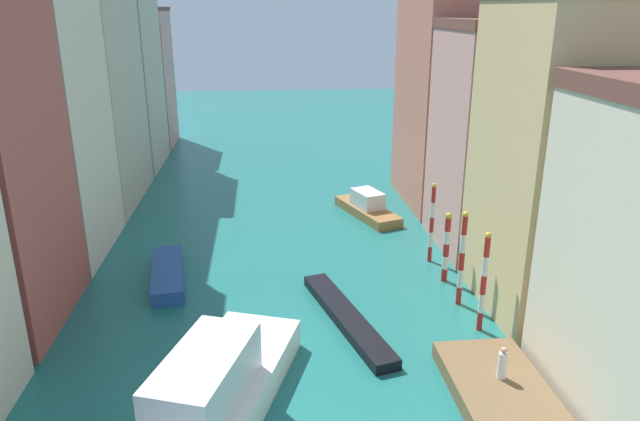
# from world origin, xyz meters

# --- Properties ---
(ground_plane) EXTENTS (154.00, 154.00, 0.00)m
(ground_plane) POSITION_xyz_m (0.00, 24.50, 0.00)
(ground_plane) COLOR #1E6B66
(building_left_2) EXTENTS (6.96, 9.17, 20.89)m
(building_left_2) POSITION_xyz_m (-14.15, 23.29, 10.46)
(building_left_2) COLOR beige
(building_left_2) RESTS_ON ground
(building_left_3) EXTENTS (6.96, 12.14, 17.74)m
(building_left_3) POSITION_xyz_m (-14.15, 33.92, 8.88)
(building_left_3) COLOR #BCB299
(building_left_3) RESTS_ON ground
(building_left_4) EXTENTS (6.96, 10.21, 20.57)m
(building_left_4) POSITION_xyz_m (-14.15, 45.47, 10.30)
(building_left_4) COLOR #BCB299
(building_left_4) RESTS_ON ground
(building_left_5) EXTENTS (6.96, 7.68, 15.10)m
(building_left_5) POSITION_xyz_m (-14.15, 54.83, 7.56)
(building_left_5) COLOR tan
(building_left_5) RESTS_ON ground
(building_right_1) EXTENTS (6.96, 8.50, 15.91)m
(building_right_1) POSITION_xyz_m (14.15, 13.50, 7.97)
(building_right_1) COLOR #DBB77A
(building_right_1) RESTS_ON ground
(building_right_2) EXTENTS (6.96, 7.93, 14.35)m
(building_right_2) POSITION_xyz_m (14.15, 21.84, 7.19)
(building_right_2) COLOR tan
(building_right_2) RESTS_ON ground
(building_right_3) EXTENTS (6.96, 10.60, 22.21)m
(building_right_3) POSITION_xyz_m (14.15, 31.35, 11.12)
(building_right_3) COLOR #C6705B
(building_right_3) RESTS_ON ground
(waterfront_dock) EXTENTS (3.69, 6.67, 0.72)m
(waterfront_dock) POSITION_xyz_m (8.59, 5.77, 0.36)
(waterfront_dock) COLOR brown
(waterfront_dock) RESTS_ON ground
(person_on_dock) EXTENTS (0.36, 0.36, 1.41)m
(person_on_dock) POSITION_xyz_m (8.75, 6.20, 1.37)
(person_on_dock) COLOR white
(person_on_dock) RESTS_ON waterfront_dock
(mooring_pole_0) EXTENTS (0.30, 0.30, 5.13)m
(mooring_pole_0) POSITION_xyz_m (9.68, 11.11, 2.61)
(mooring_pole_0) COLOR red
(mooring_pole_0) RESTS_ON ground
(mooring_pole_1) EXTENTS (0.31, 0.31, 5.22)m
(mooring_pole_1) POSITION_xyz_m (9.52, 13.80, 2.66)
(mooring_pole_1) COLOR red
(mooring_pole_1) RESTS_ON ground
(mooring_pole_2) EXTENTS (0.37, 0.37, 4.16)m
(mooring_pole_2) POSITION_xyz_m (9.60, 16.61, 2.14)
(mooring_pole_2) COLOR red
(mooring_pole_2) RESTS_ON ground
(mooring_pole_3) EXTENTS (0.28, 0.28, 5.06)m
(mooring_pole_3) POSITION_xyz_m (9.52, 19.41, 2.58)
(mooring_pole_3) COLOR red
(mooring_pole_3) RESTS_ON ground
(vaporetto_white) EXTENTS (7.60, 13.44, 3.28)m
(vaporetto_white) POSITION_xyz_m (-2.92, 5.03, 1.14)
(vaporetto_white) COLOR white
(vaporetto_white) RESTS_ON ground
(gondola_black) EXTENTS (3.63, 9.38, 0.54)m
(gondola_black) POSITION_xyz_m (3.31, 12.45, 0.27)
(gondola_black) COLOR black
(gondola_black) RESTS_ON ground
(motorboat_0) EXTENTS (4.27, 7.17, 1.94)m
(motorboat_0) POSITION_xyz_m (7.13, 28.15, 0.69)
(motorboat_0) COLOR olive
(motorboat_0) RESTS_ON ground
(motorboat_1) EXTENTS (2.62, 6.78, 0.83)m
(motorboat_1) POSITION_xyz_m (-6.29, 18.15, 0.42)
(motorboat_1) COLOR #234C93
(motorboat_1) RESTS_ON ground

